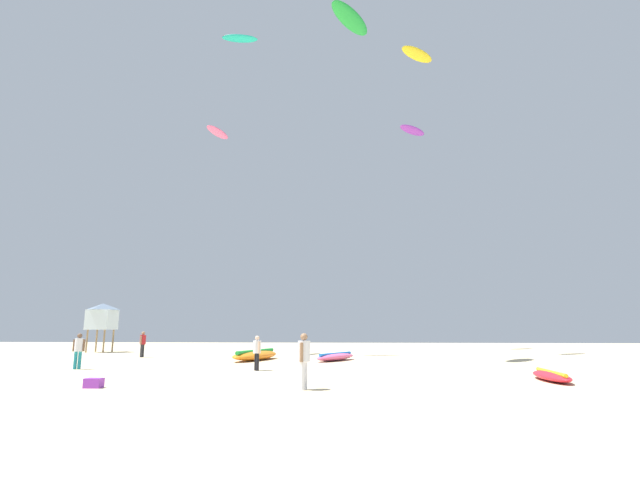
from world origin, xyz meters
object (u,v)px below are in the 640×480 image
Objects in this scene: lifeguard_tower at (102,316)px; kite_aloft_0 at (417,54)px; person_left at (79,348)px; cooler_box at (94,383)px; kite_grounded_far at (551,376)px; kite_aloft_1 at (350,19)px; kite_aloft_3 at (412,130)px; person_midground at (143,342)px; kite_grounded_mid at (256,355)px; person_right at (257,350)px; kite_aloft_2 at (240,38)px; person_foreground at (304,356)px; kite_grounded_near at (336,357)px; kite_aloft_4 at (218,132)px.

lifeguard_tower is 36.02m from kite_aloft_0.
cooler_box is at bearing -157.15° from person_left.
kite_aloft_1 is (-7.38, 11.01, 23.70)m from kite_grounded_far.
kite_grounded_far is 27.16m from kite_aloft_1.
kite_aloft_3 reaches higher than lifeguard_tower.
kite_grounded_far is at bearing 11.37° from cooler_box.
person_midground reaches higher than cooler_box.
kite_grounded_mid is 17.68m from kite_grounded_far.
kite_aloft_2 is at bearing -104.76° from person_right.
kite_grounded_mid is at bearing 121.62° from person_foreground.
kite_grounded_mid is 1.73× the size of kite_grounded_far.
kite_grounded_mid is at bearing -31.27° from lifeguard_tower.
kite_aloft_2 reaches higher than cooler_box.
kite_grounded_near is at bearing -151.00° from person_right.
person_midground is 0.51× the size of kite_aloft_0.
person_left is at bearing -134.91° from kite_grounded_mid.
person_foreground is 1.01× the size of person_midground.
person_left reaches higher than cooler_box.
kite_aloft_2 reaches higher than kite_aloft_4.
kite_grounded_mid reaches higher than kite_grounded_far.
person_right is 24.17m from lifeguard_tower.
kite_aloft_0 is at bearing -160.04° from person_right.
person_right is 12.66m from kite_grounded_far.
kite_aloft_2 is (-7.68, 19.49, 25.31)m from person_foreground.
kite_aloft_4 reaches higher than person_left.
kite_aloft_0 reaches higher than person_right.
person_midground reaches higher than person_right.
kite_grounded_far is 32.07m from kite_aloft_0.
kite_aloft_2 is (-0.62, 19.51, 26.20)m from cooler_box.
person_foreground is 0.41× the size of kite_aloft_1.
person_midground is 1.03× the size of person_left.
person_left is at bearing 105.37° from person_midground.
kite_grounded_mid is at bearing -56.57° from person_left.
cooler_box is (6.18, -17.09, -0.88)m from person_midground.
kite_aloft_1 is at bearing 97.12° from person_foreground.
kite_aloft_3 is 21.89m from kite_aloft_4.
kite_aloft_3 is (21.63, 15.26, 22.20)m from person_midground.
kite_aloft_4 is at bearing 144.02° from kite_aloft_2.
person_midground is at bearing -144.80° from kite_aloft_3.
person_midground is 0.43× the size of lifeguard_tower.
kite_aloft_4 is (-6.73, 14.02, 17.55)m from person_right.
kite_grounded_mid is 1.28× the size of kite_aloft_1.
person_foreground is 0.43× the size of lifeguard_tower.
cooler_box is 0.13× the size of kite_aloft_1.
kite_grounded_near is 0.95× the size of kite_aloft_1.
kite_aloft_3 is (6.67, 18.09, -0.66)m from kite_aloft_1.
kite_grounded_mid is (7.35, 7.37, -0.69)m from person_left.
person_left is 35.17m from kite_aloft_0.
kite_aloft_1 reaches higher than kite_grounded_mid.
kite_grounded_near is (0.54, 14.23, -0.81)m from person_foreground.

